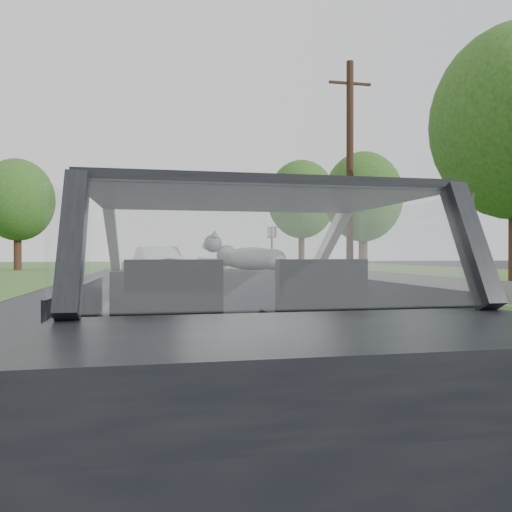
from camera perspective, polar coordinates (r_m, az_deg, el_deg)
name	(u,v)px	position (r m, az deg, el deg)	size (l,w,h in m)	color
ground	(238,436)	(3.25, -2.08, -19.90)	(140.00, 140.00, 0.00)	#2A2A30
subject_car	(238,318)	(3.07, -2.08, -7.11)	(1.80, 4.00, 1.45)	black
dashboard	(224,290)	(3.68, -3.67, -3.95)	(1.58, 0.45, 0.30)	black
driver_seat	(173,298)	(2.73, -9.42, -4.78)	(0.50, 0.72, 0.42)	black
passenger_seat	(315,296)	(2.87, 6.79, -4.53)	(0.50, 0.72, 0.42)	black
steering_wheel	(170,284)	(3.35, -9.79, -3.16)	(0.36, 0.36, 0.04)	black
cat	(252,257)	(3.72, -0.41, -0.11)	(0.65, 0.20, 0.29)	slate
guardrail	(333,273)	(13.87, 8.81, -1.97)	(0.05, 90.00, 0.32)	#A2A2A2
other_car	(159,264)	(20.42, -11.06, -0.90)	(1.70, 4.30, 1.41)	silver
highway_sign	(272,250)	(28.98, 1.82, 0.70)	(0.11, 1.07, 2.69)	#146521
utility_pole	(350,171)	(21.14, 10.68, 9.50)	(0.29, 0.29, 9.03)	#402416
tree_2	(363,215)	(28.61, 12.14, 4.65)	(4.37, 4.37, 6.63)	#224118
tree_3	(301,215)	(44.26, 5.22, 4.71)	(6.01, 6.01, 9.11)	#224118
tree_6	(18,216)	(37.70, -25.59, 4.14)	(4.86, 4.86, 7.37)	#224118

